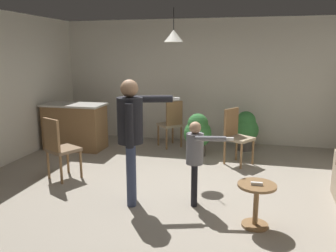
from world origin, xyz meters
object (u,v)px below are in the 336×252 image
(dining_chair_by_counter, at_px, (236,134))
(potted_plant_by_wall, at_px, (198,132))
(dining_chair_near_wall, at_px, (59,146))
(kitchen_counter, at_px, (75,126))
(person_child, at_px, (196,154))
(side_table_by_couch, at_px, (256,200))
(person_adult, at_px, (131,128))
(potted_plant_corner, at_px, (246,129))
(dining_chair_centre_back, at_px, (171,122))
(spare_remote_on_table, at_px, (257,184))

(dining_chair_by_counter, xyz_separation_m, potted_plant_by_wall, (-0.74, 0.34, -0.09))
(dining_chair_near_wall, bearing_deg, kitchen_counter, 137.58)
(kitchen_counter, bearing_deg, person_child, -36.34)
(side_table_by_couch, relative_size, dining_chair_by_counter, 0.52)
(kitchen_counter, height_order, dining_chair_near_wall, dining_chair_near_wall)
(person_adult, bearing_deg, potted_plant_corner, 137.69)
(kitchen_counter, bearing_deg, potted_plant_corner, 11.48)
(dining_chair_centre_back, bearing_deg, dining_chair_by_counter, -73.12)
(person_child, bearing_deg, kitchen_counter, -136.21)
(dining_chair_centre_back, distance_m, spare_remote_on_table, 3.56)
(spare_remote_on_table, bearing_deg, kitchen_counter, 144.78)
(dining_chair_centre_back, bearing_deg, side_table_by_couch, -104.39)
(side_table_by_couch, relative_size, person_adult, 0.31)
(dining_chair_by_counter, height_order, dining_chair_centre_back, same)
(kitchen_counter, distance_m, dining_chair_centre_back, 2.02)
(dining_chair_near_wall, relative_size, potted_plant_corner, 1.23)
(dining_chair_by_counter, bearing_deg, side_table_by_couch, 41.83)
(kitchen_counter, height_order, dining_chair_centre_back, dining_chair_centre_back)
(kitchen_counter, bearing_deg, side_table_by_couch, -34.81)
(person_adult, xyz_separation_m, spare_remote_on_table, (1.58, -0.31, -0.49))
(kitchen_counter, xyz_separation_m, potted_plant_corner, (3.46, 0.70, -0.03))
(dining_chair_by_counter, relative_size, potted_plant_by_wall, 1.20)
(person_adult, xyz_separation_m, dining_chair_near_wall, (-1.40, 0.56, -0.48))
(side_table_by_couch, relative_size, potted_plant_by_wall, 0.63)
(spare_remote_on_table, bearing_deg, dining_chair_near_wall, 163.75)
(person_adult, distance_m, potted_plant_corner, 3.33)
(kitchen_counter, distance_m, potted_plant_corner, 3.53)
(dining_chair_near_wall, bearing_deg, potted_plant_corner, 67.10)
(person_child, bearing_deg, dining_chair_centre_back, -170.71)
(person_adult, height_order, spare_remote_on_table, person_adult)
(person_adult, height_order, dining_chair_centre_back, person_adult)
(dining_chair_by_counter, xyz_separation_m, potted_plant_corner, (0.16, 0.92, -0.10))
(kitchen_counter, relative_size, potted_plant_corner, 1.55)
(dining_chair_by_counter, bearing_deg, potted_plant_corner, -156.02)
(spare_remote_on_table, bearing_deg, person_child, 149.24)
(person_adult, distance_m, dining_chair_centre_back, 2.86)
(side_table_by_couch, bearing_deg, person_child, 151.41)
(person_adult, xyz_separation_m, potted_plant_by_wall, (0.51, 2.37, -0.57))
(potted_plant_by_wall, bearing_deg, person_child, -82.27)
(person_adult, bearing_deg, dining_chair_centre_back, 165.58)
(kitchen_counter, distance_m, person_child, 3.56)
(person_adult, bearing_deg, potted_plant_by_wall, 151.03)
(dining_chair_centre_back, bearing_deg, potted_plant_by_wall, -79.09)
(person_child, xyz_separation_m, potted_plant_by_wall, (-0.30, 2.22, -0.24))
(potted_plant_by_wall, xyz_separation_m, spare_remote_on_table, (1.07, -2.68, 0.08))
(person_adult, xyz_separation_m, potted_plant_corner, (1.42, 2.96, -0.58))
(side_table_by_couch, xyz_separation_m, person_child, (-0.77, 0.42, 0.37))
(kitchen_counter, height_order, potted_plant_by_wall, kitchen_counter)
(side_table_by_couch, relative_size, dining_chair_near_wall, 0.52)
(person_child, bearing_deg, potted_plant_corner, 158.07)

